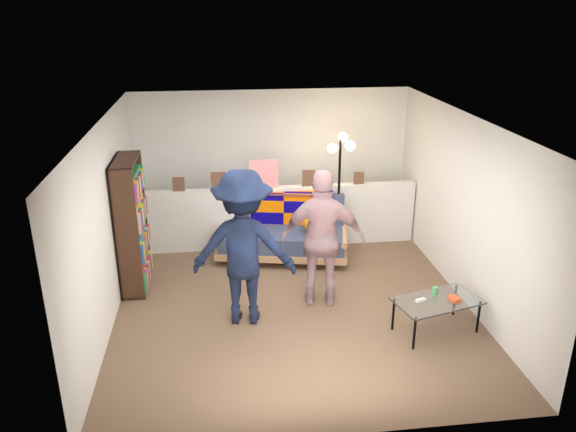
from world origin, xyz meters
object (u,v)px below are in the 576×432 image
Objects in this scene: person_left at (243,248)px; person_right at (323,239)px; futon_sofa at (284,232)px; bookshelf at (132,229)px; coffee_table at (438,302)px; floor_lamp at (340,169)px.

person_left reaches higher than person_right.
bookshelf is (-2.15, -0.69, 0.45)m from futon_sofa.
bookshelf is 1.00× the size of person_right.
person_right reaches higher than futon_sofa.
person_right is (1.01, 0.27, -0.06)m from person_left.
person_left is (-0.70, -1.78, 0.57)m from futon_sofa.
person_right is (-1.23, 0.84, 0.51)m from coffee_table.
person_left is at bearing 165.86° from coffee_table.
bookshelf is at bearing 155.94° from coffee_table.
bookshelf is 0.97× the size of floor_lamp.
floor_lamp is 2.55m from person_left.
floor_lamp is at bearing 104.52° from coffee_table.
bookshelf is at bearing -162.14° from futon_sofa.
bookshelf is at bearing -28.06° from person_left.
person_right is at bearing 145.73° from coffee_table.
futon_sofa is at bearing 17.86° from bookshelf.
coffee_table is at bearing 156.30° from person_right.
person_left is at bearing -129.06° from floor_lamp.
coffee_table is (1.55, -2.34, -0.00)m from futon_sofa.
futon_sofa is 1.30m from floor_lamp.
bookshelf is 4.07m from coffee_table.
floor_lamp reaches higher than person_right.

